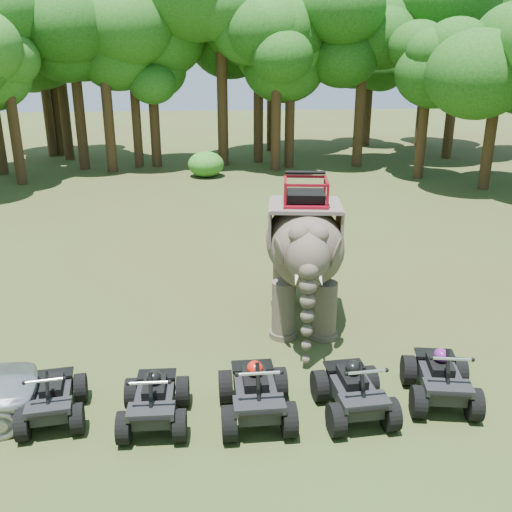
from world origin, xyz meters
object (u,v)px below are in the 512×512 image
object	(u,v)px
atv_2	(256,386)
atv_1	(154,394)
elephant	(304,251)
atv_4	(441,371)
atv_3	(354,384)
atv_0	(51,391)

from	to	relation	value
atv_2	atv_1	bearing A→B (deg)	178.80
elephant	atv_4	xyz separation A→B (m)	(2.07, -3.74, -1.20)
elephant	atv_1	size ratio (longest dim) A/B	2.68
elephant	atv_2	world-z (taller)	elephant
atv_1	atv_4	distance (m)	5.46
elephant	atv_1	distance (m)	5.35
atv_4	elephant	bearing A→B (deg)	128.90
atv_1	atv_3	size ratio (longest dim) A/B	0.96
atv_0	atv_2	size ratio (longest dim) A/B	0.87
atv_0	atv_3	bearing A→B (deg)	-11.13
atv_1	atv_2	size ratio (longest dim) A/B	0.91
elephant	atv_3	size ratio (longest dim) A/B	2.57
elephant	atv_2	distance (m)	4.41
atv_2	atv_4	xyz separation A→B (m)	(3.60, 0.23, -0.03)
atv_2	atv_3	distance (m)	1.83
atv_0	atv_4	xyz separation A→B (m)	(7.33, -0.07, 0.06)
elephant	atv_3	bearing A→B (deg)	-78.22
atv_1	atv_3	xyz separation A→B (m)	(3.68, -0.06, 0.03)
elephant	atv_0	world-z (taller)	elephant
atv_0	atv_1	world-z (taller)	atv_1
atv_3	elephant	bearing A→B (deg)	89.94
elephant	atv_0	xyz separation A→B (m)	(-5.26, -3.67, -1.26)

